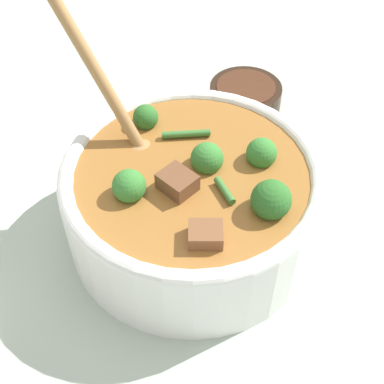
# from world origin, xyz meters

# --- Properties ---
(ground_plane) EXTENTS (4.00, 4.00, 0.00)m
(ground_plane) POSITION_xyz_m (0.00, 0.00, 0.00)
(ground_plane) COLOR #ADBCAD
(stew_bowl) EXTENTS (0.26, 0.29, 0.24)m
(stew_bowl) POSITION_xyz_m (0.00, 0.00, 0.06)
(stew_bowl) COLOR white
(stew_bowl) RESTS_ON ground_plane
(condiment_bowl) EXTENTS (0.09, 0.09, 0.04)m
(condiment_bowl) POSITION_xyz_m (-0.17, -0.13, 0.02)
(condiment_bowl) COLOR black
(condiment_bowl) RESTS_ON ground_plane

